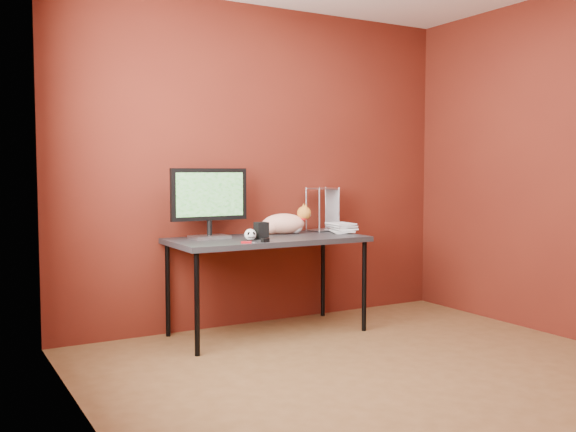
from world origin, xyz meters
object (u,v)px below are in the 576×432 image
cat (284,223)px  skull_mug (250,235)px  book_stack (332,176)px  desk (268,244)px  monitor (209,199)px  speaker (261,231)px

cat → skull_mug: size_ratio=5.69×
book_stack → desk: bearing=-175.1°
monitor → skull_mug: (0.20, -0.30, -0.25)m
desk → speaker: speaker is taller
desk → book_stack: bearing=4.9°
desk → book_stack: book_stack is taller
monitor → book_stack: size_ratio=0.65×
monitor → cat: bearing=0.4°
desk → book_stack: size_ratio=1.60×
monitor → cat: (0.66, 0.02, -0.21)m
speaker → book_stack: bearing=10.8°
speaker → skull_mug: bearing=-155.5°
desk → speaker: bearing=-137.4°
desk → skull_mug: (-0.22, -0.15, 0.09)m
cat → monitor: bearing=-164.9°
skull_mug → desk: bearing=50.5°
desk → skull_mug: 0.28m
monitor → skull_mug: monitor is taller
desk → monitor: size_ratio=2.45×
skull_mug → speaker: speaker is taller
monitor → speaker: size_ratio=4.81×
desk → monitor: bearing=160.2°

